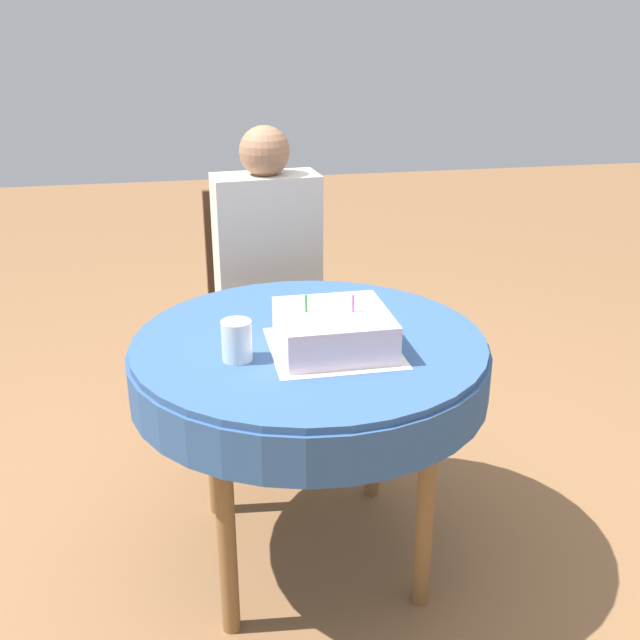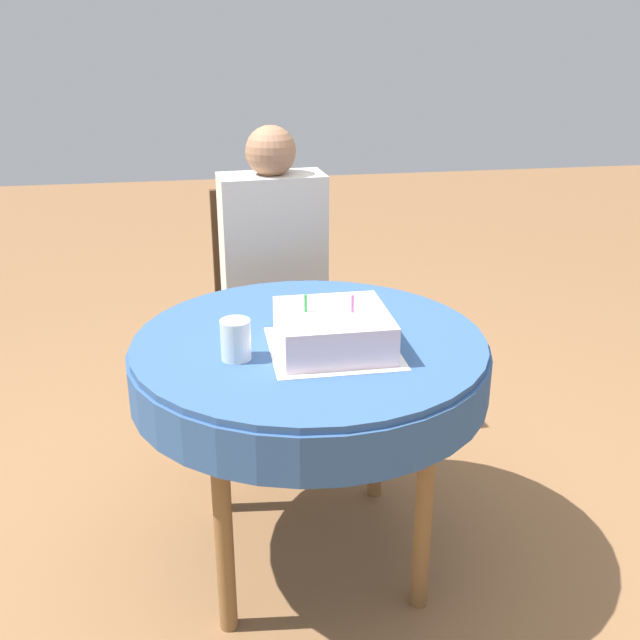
{
  "view_description": "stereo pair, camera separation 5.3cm",
  "coord_description": "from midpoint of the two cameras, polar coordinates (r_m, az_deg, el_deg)",
  "views": [
    {
      "loc": [
        -0.35,
        -1.9,
        1.58
      ],
      "look_at": [
        0.03,
        -0.02,
        0.81
      ],
      "focal_mm": 42.0,
      "sensor_mm": 36.0,
      "label": 1
    },
    {
      "loc": [
        -0.29,
        -1.91,
        1.58
      ],
      "look_at": [
        0.03,
        -0.02,
        0.81
      ],
      "focal_mm": 42.0,
      "sensor_mm": 36.0,
      "label": 2
    }
  ],
  "objects": [
    {
      "name": "drinking_glass",
      "position": [
        1.97,
        -7.13,
        -1.57
      ],
      "size": [
        0.08,
        0.08,
        0.11
      ],
      "color": "silver",
      "rests_on": "dining_table"
    },
    {
      "name": "napkin",
      "position": [
        2.04,
        0.29,
        -2.14
      ],
      "size": [
        0.34,
        0.34,
        0.0
      ],
      "color": "white",
      "rests_on": "dining_table"
    },
    {
      "name": "ground_plane",
      "position": [
        2.5,
        -1.38,
        -17.22
      ],
      "size": [
        12.0,
        12.0,
        0.0
      ],
      "primitive_type": "plane",
      "color": "#8C603D"
    },
    {
      "name": "chair",
      "position": [
        2.99,
        -4.75,
        1.23
      ],
      "size": [
        0.49,
        0.49,
        0.96
      ],
      "rotation": [
        0.0,
        0.0,
        0.07
      ],
      "color": "#4C331E",
      "rests_on": "ground_plane"
    },
    {
      "name": "birthday_cake",
      "position": [
        2.02,
        0.29,
        -0.76
      ],
      "size": [
        0.29,
        0.29,
        0.15
      ],
      "color": "silver",
      "rests_on": "dining_table"
    },
    {
      "name": "person",
      "position": [
        2.83,
        -4.49,
        4.53
      ],
      "size": [
        0.4,
        0.3,
        1.23
      ],
      "rotation": [
        0.0,
        0.0,
        0.07
      ],
      "color": "#9E7051",
      "rests_on": "ground_plane"
    },
    {
      "name": "dining_table",
      "position": [
        2.15,
        -1.53,
        -3.62
      ],
      "size": [
        1.02,
        1.02,
        0.74
      ],
      "color": "#335689",
      "rests_on": "ground_plane"
    }
  ]
}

